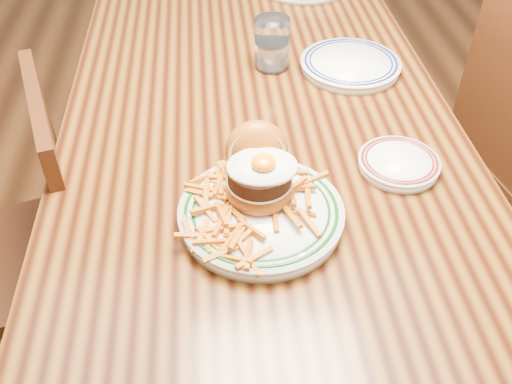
{
  "coord_description": "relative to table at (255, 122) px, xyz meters",
  "views": [
    {
      "loc": [
        -0.1,
        -1.13,
        1.46
      ],
      "look_at": [
        -0.04,
        -0.43,
        0.82
      ],
      "focal_mm": 40.0,
      "sensor_mm": 36.0,
      "label": 1
    }
  ],
  "objects": [
    {
      "name": "chair_left",
      "position": [
        -0.56,
        -0.16,
        -0.21
      ],
      "size": [
        0.49,
        0.49,
        0.85
      ],
      "rotation": [
        0.0,
        0.0,
        0.29
      ],
      "color": "#3A190C",
      "rests_on": "floor"
    },
    {
      "name": "table",
      "position": [
        0.0,
        0.0,
        0.0
      ],
      "size": [
        0.85,
        1.6,
        0.75
      ],
      "color": "black",
      "rests_on": "floor"
    },
    {
      "name": "floor",
      "position": [
        0.0,
        0.0,
        -0.66
      ],
      "size": [
        6.0,
        6.0,
        0.0
      ],
      "primitive_type": "plane",
      "color": "black",
      "rests_on": "ground"
    },
    {
      "name": "water_glass",
      "position": [
        0.05,
        0.11,
        0.14
      ],
      "size": [
        0.08,
        0.08,
        0.12
      ],
      "color": "white",
      "rests_on": "table"
    },
    {
      "name": "main_plate",
      "position": [
        -0.03,
        -0.41,
        0.13
      ],
      "size": [
        0.29,
        0.3,
        0.14
      ],
      "rotation": [
        0.0,
        0.0,
        -0.02
      ],
      "color": "white",
      "rests_on": "table"
    },
    {
      "name": "rear_plate",
      "position": [
        0.24,
        0.07,
        0.1
      ],
      "size": [
        0.24,
        0.24,
        0.03
      ],
      "rotation": [
        0.0,
        0.0,
        -0.42
      ],
      "color": "white",
      "rests_on": "table"
    },
    {
      "name": "side_plate",
      "position": [
        0.25,
        -0.31,
        0.1
      ],
      "size": [
        0.16,
        0.16,
        0.02
      ],
      "rotation": [
        0.0,
        0.0,
        -0.03
      ],
      "color": "white",
      "rests_on": "table"
    }
  ]
}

